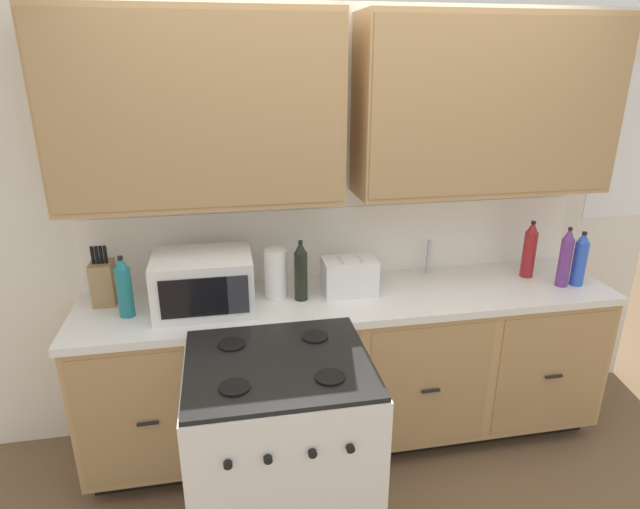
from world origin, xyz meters
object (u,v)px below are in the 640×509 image
object	(u,v)px
microwave	(203,282)
bottle_violet	(565,258)
bottle_teal	(124,287)
paper_towel_roll	(276,274)
bottle_blue	(580,259)
toaster	(349,276)
stove_range	(281,455)
knife_block	(104,282)
bottle_dark	(301,271)
bottle_red	(530,250)

from	to	relation	value
microwave	bottle_violet	distance (m)	1.93
bottle_teal	microwave	bearing A→B (deg)	2.53
paper_towel_roll	bottle_blue	size ratio (longest dim) A/B	0.85
toaster	paper_towel_roll	size ratio (longest dim) A/B	1.08
stove_range	knife_block	bearing A→B (deg)	136.08
paper_towel_roll	bottle_blue	world-z (taller)	bottle_blue
paper_towel_roll	bottle_violet	bearing A→B (deg)	-5.38
microwave	bottle_dark	xyz separation A→B (m)	(0.49, 0.01, 0.02)
stove_range	bottle_violet	world-z (taller)	bottle_violet
microwave	bottle_dark	world-z (taller)	bottle_dark
toaster	bottle_teal	xyz separation A→B (m)	(-1.12, -0.06, 0.05)
toaster	bottle_blue	bearing A→B (deg)	-5.55
bottle_violet	bottle_red	world-z (taller)	bottle_violet
paper_towel_roll	bottle_teal	xyz separation A→B (m)	(-0.74, -0.08, 0.02)
toaster	paper_towel_roll	bearing A→B (deg)	176.57
bottle_teal	paper_towel_roll	bearing A→B (deg)	6.47
paper_towel_roll	bottle_teal	world-z (taller)	bottle_teal
knife_block	bottle_dark	xyz separation A→B (m)	(0.99, -0.14, 0.04)
bottle_dark	microwave	bearing A→B (deg)	-178.51
bottle_teal	knife_block	bearing A→B (deg)	126.84
bottle_teal	bottle_violet	bearing A→B (deg)	-1.58
bottle_red	microwave	bearing A→B (deg)	-177.40
paper_towel_roll	bottle_blue	distance (m)	1.66
stove_range	bottle_teal	world-z (taller)	bottle_teal
toaster	bottle_blue	size ratio (longest dim) A/B	0.92
paper_towel_roll	knife_block	bearing A→B (deg)	174.12
bottle_violet	bottle_dark	xyz separation A→B (m)	(-1.44, 0.09, -0.01)
paper_towel_roll	bottle_violet	world-z (taller)	bottle_violet
knife_block	bottle_blue	bearing A→B (deg)	-5.34
stove_range	paper_towel_roll	distance (m)	0.89
knife_block	paper_towel_roll	xyz separation A→B (m)	(0.87, -0.09, 0.01)
knife_block	bottle_teal	distance (m)	0.22
bottle_teal	toaster	bearing A→B (deg)	3.07
toaster	bottle_dark	size ratio (longest dim) A/B	0.87
toaster	bottle_red	bearing A→B (deg)	2.07
bottle_blue	bottle_dark	size ratio (longest dim) A/B	0.95
toaster	paper_towel_roll	world-z (taller)	paper_towel_roll
toaster	knife_block	world-z (taller)	knife_block
stove_range	bottle_violet	distance (m)	1.82
microwave	toaster	world-z (taller)	microwave
toaster	bottle_violet	size ratio (longest dim) A/B	0.83
toaster	knife_block	xyz separation A→B (m)	(-1.25, 0.11, 0.02)
paper_towel_roll	bottle_dark	distance (m)	0.14
stove_range	paper_towel_roll	xyz separation A→B (m)	(0.07, 0.68, 0.57)
microwave	bottle_blue	bearing A→B (deg)	-2.24
microwave	toaster	bearing A→B (deg)	3.34
bottle_violet	bottle_blue	distance (m)	0.09
knife_block	bottle_violet	world-z (taller)	bottle_violet
knife_block	bottle_violet	size ratio (longest dim) A/B	0.92
bottle_red	bottle_teal	size ratio (longest dim) A/B	1.07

